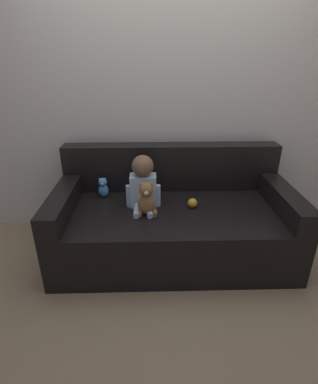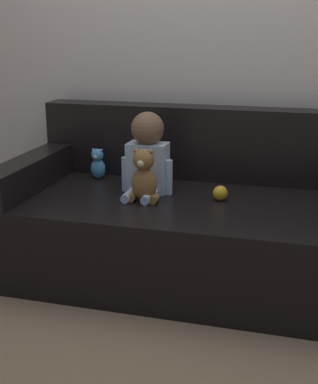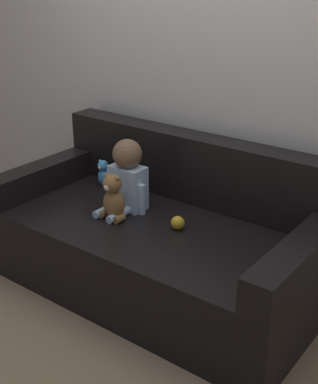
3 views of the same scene
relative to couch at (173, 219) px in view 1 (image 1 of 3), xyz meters
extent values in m
plane|color=#9E8460|center=(0.00, -0.06, -0.30)|extent=(12.00, 12.00, 0.00)
cube|color=silver|center=(0.00, 0.52, 1.00)|extent=(8.00, 0.05, 2.60)
cube|color=black|center=(0.00, -0.06, -0.08)|extent=(1.93, 0.98, 0.44)
cube|color=black|center=(0.00, 0.35, 0.35)|extent=(1.93, 0.18, 0.42)
cube|color=black|center=(-0.89, -0.06, 0.23)|extent=(0.16, 0.98, 0.17)
cube|color=black|center=(0.89, -0.06, 0.23)|extent=(0.16, 0.98, 0.17)
cube|color=silver|center=(-0.25, 0.00, 0.28)|extent=(0.21, 0.13, 0.27)
sphere|color=brown|center=(-0.25, 0.00, 0.49)|extent=(0.17, 0.17, 0.17)
cylinder|color=silver|center=(-0.30, -0.16, 0.17)|extent=(0.05, 0.17, 0.05)
cylinder|color=silver|center=(-0.19, -0.16, 0.17)|extent=(0.05, 0.17, 0.05)
cylinder|color=silver|center=(-0.37, -0.02, 0.24)|extent=(0.04, 0.04, 0.19)
cylinder|color=silver|center=(-0.13, -0.02, 0.24)|extent=(0.04, 0.04, 0.19)
ellipsoid|color=olive|center=(-0.22, -0.16, 0.23)|extent=(0.13, 0.11, 0.18)
sphere|color=olive|center=(-0.22, -0.17, 0.36)|extent=(0.11, 0.11, 0.11)
sphere|color=olive|center=(-0.26, -0.17, 0.40)|extent=(0.03, 0.03, 0.03)
sphere|color=olive|center=(-0.18, -0.17, 0.40)|extent=(0.03, 0.03, 0.03)
sphere|color=beige|center=(-0.22, -0.22, 0.35)|extent=(0.04, 0.04, 0.04)
cylinder|color=olive|center=(-0.28, -0.19, 0.17)|extent=(0.04, 0.07, 0.04)
cylinder|color=olive|center=(-0.16, -0.19, 0.17)|extent=(0.04, 0.07, 0.04)
ellipsoid|color=#4C9EDB|center=(-0.60, 0.17, 0.20)|extent=(0.09, 0.07, 0.12)
sphere|color=#4C9EDB|center=(-0.60, 0.16, 0.29)|extent=(0.07, 0.07, 0.07)
sphere|color=#4C9EDB|center=(-0.63, 0.16, 0.31)|extent=(0.02, 0.02, 0.02)
sphere|color=#4C9EDB|center=(-0.58, 0.16, 0.31)|extent=(0.02, 0.02, 0.02)
sphere|color=beige|center=(-0.60, 0.13, 0.28)|extent=(0.03, 0.03, 0.03)
sphere|color=gold|center=(0.16, -0.05, 0.18)|extent=(0.08, 0.08, 0.08)
camera|label=1|loc=(-0.18, -2.24, 1.29)|focal=28.00mm
camera|label=2|loc=(0.54, -2.66, 1.00)|focal=50.00mm
camera|label=3|loc=(1.68, -2.25, 1.52)|focal=50.00mm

